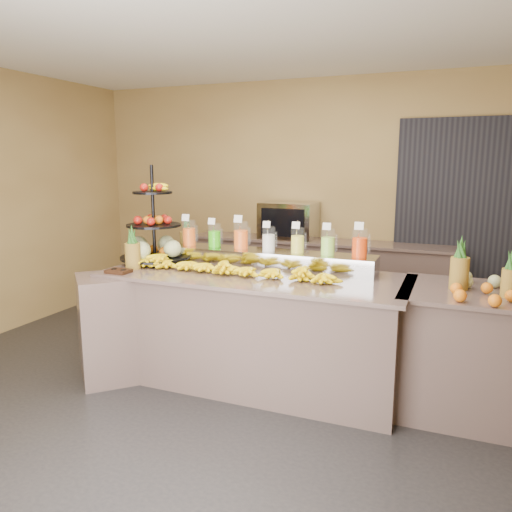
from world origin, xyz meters
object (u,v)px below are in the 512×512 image
Objects in this scene: pitcher_tray at (269,259)px; right_fruit_pile at (481,286)px; oven_warmer at (289,220)px; condiment_caddy at (119,271)px; banana_heap at (230,266)px; fruit_stand at (158,238)px.

right_fruit_pile reaches higher than pitcher_tray.
oven_warmer is at bearing 102.68° from pitcher_tray.
oven_warmer is (0.70, 2.33, 0.20)m from condiment_caddy.
pitcher_tray is 0.39m from banana_heap.
fruit_stand is at bearing 169.27° from banana_heap.
banana_heap is 0.92m from condiment_caddy.
banana_heap is at bearing -84.95° from oven_warmer.
pitcher_tray reaches higher than condiment_caddy.
fruit_stand is 1.98× the size of right_fruit_pile.
fruit_stand is at bearing 81.75° from condiment_caddy.
fruit_stand is 0.54m from condiment_caddy.
fruit_stand reaches higher than right_fruit_pile.
condiment_caddy is at bearing -106.09° from oven_warmer.
right_fruit_pile is at bearing 6.96° from condiment_caddy.
banana_heap is 2.89× the size of oven_warmer.
oven_warmer is at bearing 94.44° from banana_heap.
oven_warmer is at bearing 88.19° from fruit_stand.
banana_heap is 0.81m from fruit_stand.
condiment_caddy is (-0.85, -0.34, -0.04)m from banana_heap.
condiment_caddy is at bearing -81.23° from fruit_stand.
banana_heap is 2.12× the size of fruit_stand.
fruit_stand is at bearing -108.23° from oven_warmer.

